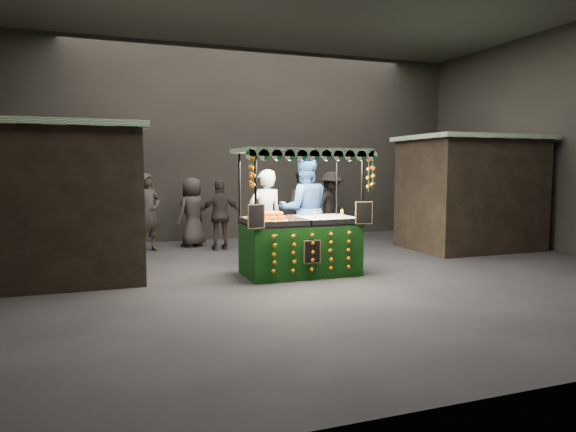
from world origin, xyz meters
name	(u,v)px	position (x,y,z in m)	size (l,w,h in m)	color
ground	(321,274)	(0.00, 0.00, 0.00)	(12.00, 12.00, 0.00)	black
market_hall	(322,80)	(0.00, 0.00, 3.38)	(12.10, 10.10, 5.05)	black
neighbour_stall_left	(52,202)	(-4.40, 1.00, 1.31)	(3.00, 2.20, 2.60)	black
neighbour_stall_right	(470,192)	(4.40, 1.50, 1.31)	(3.00, 2.20, 2.60)	black
juice_stall	(301,236)	(-0.37, 0.05, 0.68)	(2.27, 1.33, 2.20)	black
vendor_grey	(266,218)	(-0.72, 1.00, 0.92)	(0.73, 0.53, 1.84)	gray
vendor_blue	(304,210)	(0.08, 1.03, 1.05)	(1.14, 0.95, 2.11)	navy
shopper_0	(148,212)	(-2.67, 3.60, 0.88)	(0.76, 0.71, 1.75)	#282121
shopper_1	(305,208)	(1.01, 3.34, 0.91)	(1.12, 1.05, 1.82)	black
shopper_2	(221,215)	(-1.10, 3.25, 0.80)	(0.95, 0.40, 1.61)	black
shopper_3	(332,205)	(2.08, 4.09, 0.89)	(1.32, 1.17, 1.78)	black
shopper_4	(192,212)	(-1.62, 3.96, 0.82)	(0.96, 0.88, 1.65)	#282220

